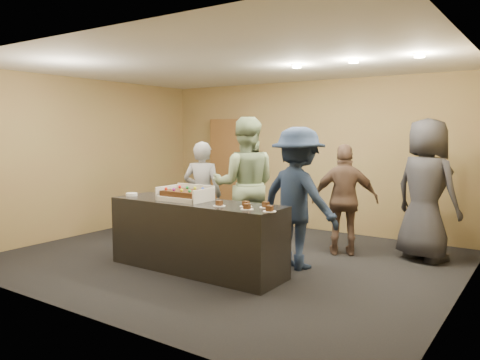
% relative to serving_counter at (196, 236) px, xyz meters
% --- Properties ---
extents(room, '(6.04, 6.00, 2.70)m').
position_rel_serving_counter_xyz_m(room, '(0.00, 0.70, 0.90)').
color(room, black).
rests_on(room, ground).
extents(serving_counter, '(2.40, 0.70, 0.90)m').
position_rel_serving_counter_xyz_m(serving_counter, '(0.00, 0.00, 0.00)').
color(serving_counter, black).
rests_on(serving_counter, floor).
extents(storage_cabinet, '(0.93, 0.15, 2.04)m').
position_rel_serving_counter_xyz_m(storage_cabinet, '(-1.65, 3.11, 0.57)').
color(storage_cabinet, brown).
rests_on(storage_cabinet, floor).
extents(cake_box, '(0.65, 0.45, 0.19)m').
position_rel_serving_counter_xyz_m(cake_box, '(-0.18, 0.02, 0.49)').
color(cake_box, white).
rests_on(cake_box, serving_counter).
extents(sheet_cake, '(0.55, 0.38, 0.11)m').
position_rel_serving_counter_xyz_m(sheet_cake, '(-0.18, 0.00, 0.55)').
color(sheet_cake, '#371C0C').
rests_on(sheet_cake, cake_box).
extents(plate_stack, '(0.16, 0.16, 0.04)m').
position_rel_serving_counter_xyz_m(plate_stack, '(-1.08, -0.09, 0.47)').
color(plate_stack, white).
rests_on(plate_stack, serving_counter).
extents(slice_a, '(0.15, 0.15, 0.07)m').
position_rel_serving_counter_xyz_m(slice_a, '(0.47, -0.13, 0.47)').
color(slice_a, white).
rests_on(slice_a, serving_counter).
extents(slice_b, '(0.15, 0.15, 0.07)m').
position_rel_serving_counter_xyz_m(slice_b, '(0.76, 0.01, 0.47)').
color(slice_b, white).
rests_on(slice_b, serving_counter).
extents(slice_c, '(0.15, 0.15, 0.07)m').
position_rel_serving_counter_xyz_m(slice_c, '(0.88, -0.15, 0.47)').
color(slice_c, white).
rests_on(slice_c, serving_counter).
extents(slice_d, '(0.15, 0.15, 0.07)m').
position_rel_serving_counter_xyz_m(slice_d, '(0.99, 0.09, 0.47)').
color(slice_d, white).
rests_on(slice_d, serving_counter).
extents(slice_e, '(0.15, 0.15, 0.07)m').
position_rel_serving_counter_xyz_m(slice_e, '(1.17, -0.13, 0.47)').
color(slice_e, white).
rests_on(slice_e, serving_counter).
extents(person_server_grey, '(0.70, 0.58, 1.64)m').
position_rel_serving_counter_xyz_m(person_server_grey, '(-0.69, 1.00, 0.37)').
color(person_server_grey, '#9D9DA2').
rests_on(person_server_grey, floor).
extents(person_sage_man, '(1.23, 1.16, 2.00)m').
position_rel_serving_counter_xyz_m(person_sage_man, '(-0.02, 1.16, 0.55)').
color(person_sage_man, gray).
rests_on(person_sage_man, floor).
extents(person_navy_man, '(1.32, 0.93, 1.85)m').
position_rel_serving_counter_xyz_m(person_navy_man, '(1.02, 0.85, 0.48)').
color(person_navy_man, '#19263F').
rests_on(person_navy_man, floor).
extents(person_brown_extra, '(1.02, 0.76, 1.61)m').
position_rel_serving_counter_xyz_m(person_brown_extra, '(1.29, 1.82, 0.36)').
color(person_brown_extra, brown).
rests_on(person_brown_extra, floor).
extents(person_dark_suit, '(1.14, 0.96, 1.98)m').
position_rel_serving_counter_xyz_m(person_dark_suit, '(2.32, 2.18, 0.54)').
color(person_dark_suit, '#2A2A30').
rests_on(person_dark_suit, floor).
extents(ceiling_spotlights, '(1.72, 0.12, 0.03)m').
position_rel_serving_counter_xyz_m(ceiling_spotlights, '(1.60, 1.20, 2.22)').
color(ceiling_spotlights, '#FFEAC6').
rests_on(ceiling_spotlights, ceiling).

